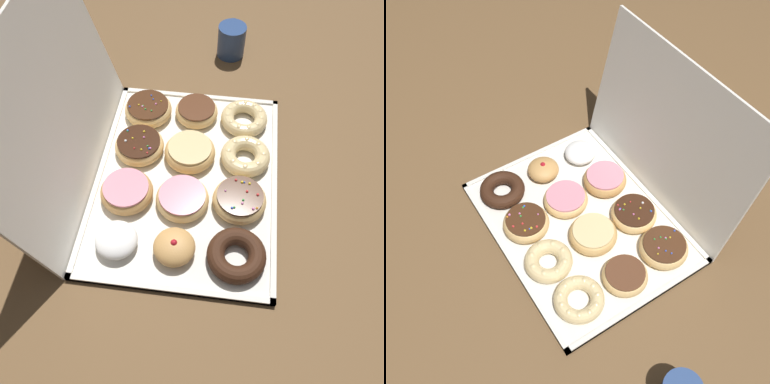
# 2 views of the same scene
# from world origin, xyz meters

# --- Properties ---
(ground_plane) EXTENTS (3.00, 3.00, 0.00)m
(ground_plane) POSITION_xyz_m (0.00, 0.00, 0.00)
(ground_plane) COLOR brown
(donut_box) EXTENTS (0.54, 0.42, 0.01)m
(donut_box) POSITION_xyz_m (0.00, 0.00, 0.01)
(donut_box) COLOR silver
(donut_box) RESTS_ON ground
(box_lid_open) EXTENTS (0.54, 0.09, 0.38)m
(box_lid_open) POSITION_xyz_m (0.00, 0.25, 0.19)
(box_lid_open) COLOR silver
(box_lid_open) RESTS_ON ground
(chocolate_cake_ring_donut_0) EXTENTS (0.12, 0.12, 0.04)m
(chocolate_cake_ring_donut_0) POSITION_xyz_m (-0.19, -0.13, 0.03)
(chocolate_cake_ring_donut_0) COLOR #381E11
(chocolate_cake_ring_donut_0) RESTS_ON donut_box
(sprinkle_donut_1) EXTENTS (0.12, 0.12, 0.04)m
(sprinkle_donut_1) POSITION_xyz_m (-0.06, -0.12, 0.03)
(sprinkle_donut_1) COLOR #E5B770
(sprinkle_donut_1) RESTS_ON donut_box
(cruller_donut_2) EXTENTS (0.12, 0.12, 0.04)m
(cruller_donut_2) POSITION_xyz_m (0.07, -0.13, 0.03)
(cruller_donut_2) COLOR #EACC8C
(cruller_donut_2) RESTS_ON donut_box
(cruller_donut_3) EXTENTS (0.12, 0.12, 0.03)m
(cruller_donut_3) POSITION_xyz_m (0.19, -0.12, 0.03)
(cruller_donut_3) COLOR #EACC8C
(cruller_donut_3) RESTS_ON donut_box
(jelly_filled_donut_4) EXTENTS (0.09, 0.09, 0.05)m
(jelly_filled_donut_4) POSITION_xyz_m (-0.19, 0.00, 0.03)
(jelly_filled_donut_4) COLOR tan
(jelly_filled_donut_4) RESTS_ON donut_box
(pink_frosted_donut_5) EXTENTS (0.12, 0.12, 0.04)m
(pink_frosted_donut_5) POSITION_xyz_m (-0.07, -0.00, 0.03)
(pink_frosted_donut_5) COLOR #E5B770
(pink_frosted_donut_5) RESTS_ON donut_box
(glazed_ring_donut_6) EXTENTS (0.12, 0.12, 0.04)m
(glazed_ring_donut_6) POSITION_xyz_m (0.06, -0.00, 0.03)
(glazed_ring_donut_6) COLOR tan
(glazed_ring_donut_6) RESTS_ON donut_box
(chocolate_frosted_donut_7) EXTENTS (0.11, 0.11, 0.04)m
(chocolate_frosted_donut_7) POSITION_xyz_m (0.19, -0.00, 0.03)
(chocolate_frosted_donut_7) COLOR #E5B770
(chocolate_frosted_donut_7) RESTS_ON donut_box
(powdered_filled_donut_8) EXTENTS (0.09, 0.09, 0.04)m
(powdered_filled_donut_8) POSITION_xyz_m (-0.18, 0.12, 0.03)
(powdered_filled_donut_8) COLOR white
(powdered_filled_donut_8) RESTS_ON donut_box
(pink_frosted_donut_9) EXTENTS (0.12, 0.12, 0.04)m
(pink_frosted_donut_9) POSITION_xyz_m (-0.07, 0.12, 0.03)
(pink_frosted_donut_9) COLOR tan
(pink_frosted_donut_9) RESTS_ON donut_box
(sprinkle_donut_10) EXTENTS (0.12, 0.12, 0.04)m
(sprinkle_donut_10) POSITION_xyz_m (0.07, 0.12, 0.03)
(sprinkle_donut_10) COLOR #E5B770
(sprinkle_donut_10) RESTS_ON donut_box
(sprinkle_donut_11) EXTENTS (0.12, 0.12, 0.04)m
(sprinkle_donut_11) POSITION_xyz_m (0.18, 0.12, 0.03)
(sprinkle_donut_11) COLOR #E5B770
(sprinkle_donut_11) RESTS_ON donut_box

